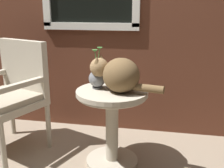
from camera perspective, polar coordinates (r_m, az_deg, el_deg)
name	(u,v)px	position (r m, az deg, el deg)	size (l,w,h in m)	color
ground_plane	(76,162)	(2.37, -7.52, -15.89)	(6.00, 6.00, 0.00)	gray
back_wall	(95,0)	(2.72, -3.50, 17.25)	(4.00, 0.07, 2.60)	#562D1E
wicker_side_table	(112,114)	(2.15, 0.00, -6.24)	(0.56, 0.56, 0.62)	#B2A893
wicker_chair	(11,91)	(2.51, -20.39, -1.37)	(0.71, 0.69, 0.96)	#B2A893
cat	(119,74)	(2.02, 1.44, 2.02)	(0.57, 0.31, 0.27)	brown
pewter_vase_with_ivy	(97,77)	(2.12, -3.12, 1.55)	(0.13, 0.13, 0.32)	slate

